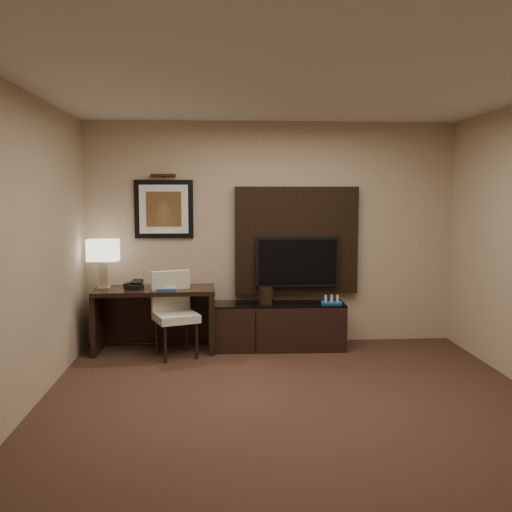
{
  "coord_description": "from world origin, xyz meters",
  "views": [
    {
      "loc": [
        -0.63,
        -4.44,
        1.84
      ],
      "look_at": [
        -0.23,
        1.8,
        1.15
      ],
      "focal_mm": 40.0,
      "sensor_mm": 36.0,
      "label": 1
    }
  ],
  "objects": [
    {
      "name": "minibar_tray",
      "position": [
        0.68,
        2.09,
        0.59
      ],
      "size": [
        0.26,
        0.18,
        0.09
      ],
      "primitive_type": null,
      "rotation": [
        0.0,
        0.0,
        -0.16
      ],
      "color": "#1953A7",
      "rests_on": "credenza"
    },
    {
      "name": "desk_chair",
      "position": [
        -1.13,
        1.88,
        0.47
      ],
      "size": [
        0.6,
        0.64,
        0.93
      ],
      "primitive_type": null,
      "rotation": [
        0.0,
        0.0,
        0.37
      ],
      "color": "beige",
      "rests_on": "floor"
    },
    {
      "name": "picture_light",
      "position": [
        -1.3,
        2.44,
        2.05
      ],
      "size": [
        0.04,
        0.04,
        0.3
      ],
      "primitive_type": "cylinder",
      "color": "#3C2613",
      "rests_on": "wall_back"
    },
    {
      "name": "desk_phone",
      "position": [
        -1.62,
        2.11,
        0.79
      ],
      "size": [
        0.21,
        0.19,
        0.09
      ],
      "primitive_type": null,
      "rotation": [
        0.0,
        0.0,
        -0.17
      ],
      "color": "black",
      "rests_on": "desk"
    },
    {
      "name": "wall_back",
      "position": [
        0.0,
        2.5,
        1.35
      ],
      "size": [
        4.5,
        0.01,
        2.7
      ],
      "primitive_type": "cube",
      "color": "tan",
      "rests_on": "floor"
    },
    {
      "name": "tv",
      "position": [
        0.3,
        2.34,
        1.02
      ],
      "size": [
        1.0,
        0.08,
        0.6
      ],
      "primitive_type": "cube",
      "color": "black",
      "rests_on": "tv_wall_panel"
    },
    {
      "name": "table_lamp",
      "position": [
        -1.98,
        2.19,
        1.04
      ],
      "size": [
        0.36,
        0.21,
        0.59
      ],
      "primitive_type": null,
      "rotation": [
        0.0,
        0.0,
        0.0
      ],
      "color": "#92815B",
      "rests_on": "desk"
    },
    {
      "name": "tv_wall_panel",
      "position": [
        0.3,
        2.44,
        1.27
      ],
      "size": [
        1.5,
        0.12,
        1.3
      ],
      "primitive_type": "cube",
      "color": "black",
      "rests_on": "wall_back"
    },
    {
      "name": "ceiling",
      "position": [
        0.0,
        0.0,
        2.7
      ],
      "size": [
        4.5,
        5.0,
        0.01
      ],
      "primitive_type": "cube",
      "color": "silver",
      "rests_on": "wall_back"
    },
    {
      "name": "wall_front",
      "position": [
        0.0,
        -2.5,
        1.35
      ],
      "size": [
        4.5,
        0.01,
        2.7
      ],
      "primitive_type": "cube",
      "color": "tan",
      "rests_on": "floor"
    },
    {
      "name": "credenza",
      "position": [
        0.04,
        2.15,
        0.28
      ],
      "size": [
        1.61,
        0.48,
        0.55
      ],
      "primitive_type": "cube",
      "rotation": [
        0.0,
        0.0,
        -0.02
      ],
      "color": "black",
      "rests_on": "floor"
    },
    {
      "name": "ice_bucket",
      "position": [
        -0.1,
        2.12,
        0.65
      ],
      "size": [
        0.21,
        0.21,
        0.19
      ],
      "primitive_type": "cylinder",
      "rotation": [
        0.0,
        0.0,
        0.24
      ],
      "color": "black",
      "rests_on": "credenza"
    },
    {
      "name": "book",
      "position": [
        -1.31,
        2.12,
        0.86
      ],
      "size": [
        0.18,
        0.03,
        0.24
      ],
      "primitive_type": "imported",
      "rotation": [
        0.0,
        0.0,
        -0.07
      ],
      "color": "#BDB395",
      "rests_on": "desk"
    },
    {
      "name": "wall_left",
      "position": [
        -2.25,
        0.0,
        1.35
      ],
      "size": [
        0.01,
        5.0,
        2.7
      ],
      "primitive_type": "cube",
      "color": "tan",
      "rests_on": "floor"
    },
    {
      "name": "floor",
      "position": [
        0.0,
        0.0,
        -0.01
      ],
      "size": [
        4.5,
        5.0,
        0.01
      ],
      "primitive_type": "cube",
      "color": "#372219",
      "rests_on": "ground"
    },
    {
      "name": "desk",
      "position": [
        -1.39,
        2.15,
        0.37
      ],
      "size": [
        1.41,
        0.64,
        0.74
      ],
      "primitive_type": "cube",
      "rotation": [
        0.0,
        0.0,
        0.04
      ],
      "color": "black",
      "rests_on": "floor"
    },
    {
      "name": "artwork",
      "position": [
        -1.3,
        2.48,
        1.65
      ],
      "size": [
        0.7,
        0.04,
        0.7
      ],
      "primitive_type": "cube",
      "color": "black",
      "rests_on": "wall_back"
    },
    {
      "name": "blue_folder",
      "position": [
        -1.25,
        2.1,
        0.75
      ],
      "size": [
        0.24,
        0.31,
        0.02
      ],
      "primitive_type": "cube",
      "rotation": [
        0.0,
        0.0,
        0.05
      ],
      "color": "#165193",
      "rests_on": "desk"
    }
  ]
}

